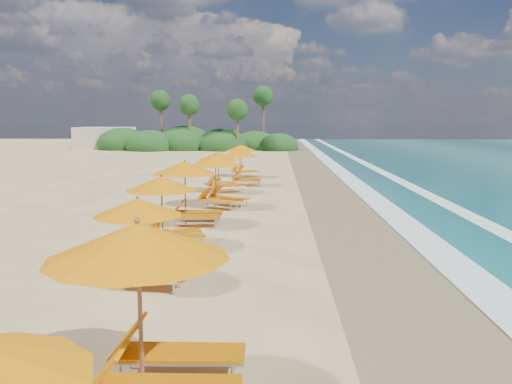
# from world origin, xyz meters

# --- Properties ---
(ground) EXTENTS (160.00, 160.00, 0.00)m
(ground) POSITION_xyz_m (0.00, 0.00, 0.00)
(ground) COLOR #DCC081
(ground) RESTS_ON ground
(wet_sand) EXTENTS (4.00, 160.00, 0.01)m
(wet_sand) POSITION_xyz_m (4.00, 0.00, 0.01)
(wet_sand) COLOR #85714F
(wet_sand) RESTS_ON ground
(surf_foam) EXTENTS (4.00, 160.00, 0.01)m
(surf_foam) POSITION_xyz_m (6.70, 0.00, 0.03)
(surf_foam) COLOR white
(surf_foam) RESTS_ON ground
(station_1) EXTENTS (2.76, 2.55, 2.55)m
(station_1) POSITION_xyz_m (-0.92, -11.76, 1.43)
(station_1) COLOR olive
(station_1) RESTS_ON ground
(station_2) EXTENTS (2.44, 2.30, 2.10)m
(station_2) POSITION_xyz_m (-2.30, -6.96, 1.18)
(station_2) COLOR olive
(station_2) RESTS_ON ground
(station_3) EXTENTS (2.80, 2.73, 2.20)m
(station_3) POSITION_xyz_m (-2.56, -3.33, 1.24)
(station_3) COLOR olive
(station_3) RESTS_ON ground
(station_4) EXTENTS (2.58, 2.38, 2.39)m
(station_4) POSITION_xyz_m (-2.42, -0.09, 1.34)
(station_4) COLOR olive
(station_4) RESTS_ON ground
(station_5) EXTENTS (3.11, 3.10, 2.36)m
(station_5) POSITION_xyz_m (-1.76, 3.58, 1.32)
(station_5) COLOR olive
(station_5) RESTS_ON ground
(station_6) EXTENTS (2.92, 2.91, 2.21)m
(station_6) POSITION_xyz_m (-2.17, 8.24, 1.24)
(station_6) COLOR olive
(station_6) RESTS_ON ground
(station_7) EXTENTS (2.55, 2.41, 2.20)m
(station_7) POSITION_xyz_m (-1.21, 10.96, 1.23)
(station_7) COLOR olive
(station_7) RESTS_ON ground
(station_8) EXTENTS (2.96, 2.96, 2.22)m
(station_8) POSITION_xyz_m (-1.45, 15.45, 1.25)
(station_8) COLOR olive
(station_8) RESTS_ON ground
(treeline) EXTENTS (25.80, 8.80, 9.74)m
(treeline) POSITION_xyz_m (-9.94, 45.51, 1.00)
(treeline) COLOR #163D14
(treeline) RESTS_ON ground
(beach_building) EXTENTS (7.00, 5.00, 2.80)m
(beach_building) POSITION_xyz_m (-22.00, 48.00, 1.40)
(beach_building) COLOR beige
(beach_building) RESTS_ON ground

